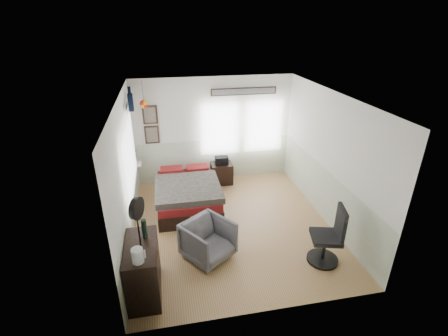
# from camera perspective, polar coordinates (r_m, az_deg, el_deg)

# --- Properties ---
(ground_plane) EXTENTS (4.00, 4.50, 0.01)m
(ground_plane) POSITION_cam_1_polar(r_m,az_deg,el_deg) (6.93, 1.47, -10.01)
(ground_plane) COLOR #986C4A
(room_shell) EXTENTS (4.02, 4.52, 2.71)m
(room_shell) POSITION_cam_1_polar(r_m,az_deg,el_deg) (6.30, 0.57, 3.02)
(room_shell) COLOR white
(room_shell) RESTS_ON ground_plane
(wall_decor) EXTENTS (3.55, 1.32, 1.44)m
(wall_decor) POSITION_cam_1_polar(r_m,az_deg,el_deg) (7.73, -9.73, 10.64)
(wall_decor) COLOR #311D12
(wall_decor) RESTS_ON room_shell
(bed) EXTENTS (1.43, 1.95, 0.62)m
(bed) POSITION_cam_1_polar(r_m,az_deg,el_deg) (7.48, -6.40, -4.55)
(bed) COLOR black
(bed) RESTS_ON ground_plane
(dresser) EXTENTS (0.48, 1.00, 0.90)m
(dresser) POSITION_cam_1_polar(r_m,az_deg,el_deg) (5.37, -14.01, -16.90)
(dresser) COLOR black
(dresser) RESTS_ON ground_plane
(armchair) EXTENTS (1.09, 1.09, 0.72)m
(armchair) POSITION_cam_1_polar(r_m,az_deg,el_deg) (5.93, -2.81, -12.59)
(armchair) COLOR slate
(armchair) RESTS_ON ground_plane
(nightstand) EXTENTS (0.55, 0.44, 0.54)m
(nightstand) POSITION_cam_1_polar(r_m,az_deg,el_deg) (8.46, -0.42, -0.92)
(nightstand) COLOR black
(nightstand) RESTS_ON ground_plane
(task_chair) EXTENTS (0.59, 0.59, 1.10)m
(task_chair) POSITION_cam_1_polar(r_m,az_deg,el_deg) (6.06, 17.97, -11.98)
(task_chair) COLOR black
(task_chair) RESTS_ON ground_plane
(kettle) EXTENTS (0.19, 0.16, 0.22)m
(kettle) POSITION_cam_1_polar(r_m,az_deg,el_deg) (4.75, -14.95, -14.65)
(kettle) COLOR silver
(kettle) RESTS_ON dresser
(bottle) EXTENTS (0.08, 0.08, 0.31)m
(bottle) POSITION_cam_1_polar(r_m,az_deg,el_deg) (5.15, -13.84, -10.31)
(bottle) COLOR black
(bottle) RESTS_ON dresser
(stand_fan) EXTENTS (0.21, 0.32, 0.82)m
(stand_fan) POSITION_cam_1_polar(r_m,az_deg,el_deg) (4.72, -15.10, -7.00)
(stand_fan) COLOR black
(stand_fan) RESTS_ON dresser
(black_bag) EXTENTS (0.34, 0.23, 0.19)m
(black_bag) POSITION_cam_1_polar(r_m,az_deg,el_deg) (8.31, -0.43, 1.37)
(black_bag) COLOR black
(black_bag) RESTS_ON nightstand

